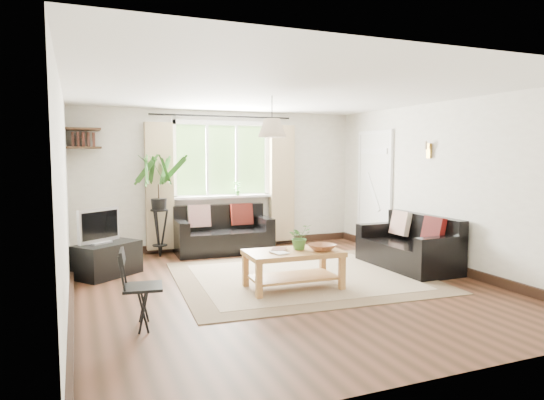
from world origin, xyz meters
name	(u,v)px	position (x,y,z in m)	size (l,w,h in m)	color
floor	(284,286)	(0.00, 0.00, 0.00)	(5.50, 5.50, 0.00)	black
ceiling	(284,92)	(0.00, 0.00, 2.40)	(5.50, 5.50, 0.00)	white
wall_back	(222,180)	(0.00, 2.75, 1.20)	(5.00, 0.02, 2.40)	beige
wall_front	(439,217)	(0.00, -2.75, 1.20)	(5.00, 0.02, 2.40)	beige
wall_left	(64,198)	(-2.50, 0.00, 1.20)	(0.02, 5.50, 2.40)	beige
wall_right	(444,186)	(2.50, 0.00, 1.20)	(0.02, 5.50, 2.40)	beige
rug	(301,277)	(0.38, 0.29, 0.01)	(3.26, 2.79, 0.02)	beige
window	(222,160)	(0.00, 2.71, 1.55)	(2.50, 0.16, 2.16)	white
door	(374,191)	(2.47, 1.70, 1.00)	(0.06, 0.96, 2.06)	silver
corner_shelf	(83,138)	(-2.25, 2.50, 1.89)	(0.50, 0.50, 0.34)	black
pendant_lamp	(272,123)	(0.00, 0.40, 2.05)	(0.36, 0.36, 0.54)	beige
wall_sconce	(427,148)	(2.43, 0.30, 1.74)	(0.12, 0.12, 0.28)	beige
sofa_back	(223,231)	(-0.11, 2.29, 0.37)	(1.58, 0.79, 0.75)	black
sofa_right	(407,243)	(2.05, 0.22, 0.36)	(0.77, 1.55, 0.73)	black
coffee_table	(293,270)	(0.05, -0.17, 0.24)	(1.16, 0.63, 0.47)	brown
table_plant	(300,237)	(0.16, -0.12, 0.63)	(0.28, 0.25, 0.31)	#386528
bowl	(322,247)	(0.38, -0.29, 0.51)	(0.32, 0.32, 0.08)	brown
book_a	(274,253)	(-0.25, -0.26, 0.48)	(0.16, 0.22, 0.02)	white
book_b	(272,249)	(-0.18, -0.03, 0.49)	(0.18, 0.24, 0.02)	brown
tv_stand	(108,259)	(-2.02, 1.36, 0.23)	(0.84, 0.47, 0.45)	black
tv	(99,225)	(-2.12, 1.36, 0.70)	(0.65, 0.22, 0.50)	#A5A5AA
palm_stand	(159,206)	(-1.16, 2.37, 0.83)	(0.65, 0.65, 1.66)	black
folding_chair	(143,288)	(-1.83, -0.85, 0.38)	(0.39, 0.39, 0.76)	black
sill_plant	(237,188)	(0.25, 2.63, 1.06)	(0.14, 0.10, 0.27)	#2D6023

